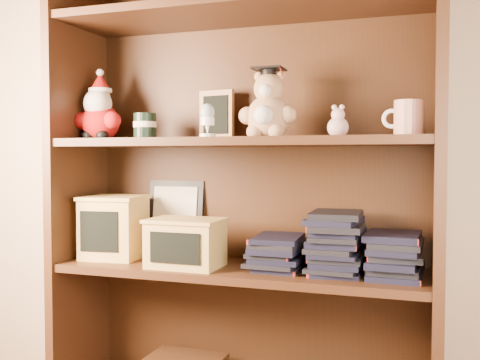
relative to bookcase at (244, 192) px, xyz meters
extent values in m
cube|color=#C0AA8B|center=(-0.19, 0.14, 0.47)|extent=(3.00, 0.04, 2.50)
cube|color=#3C2111|center=(-0.58, -0.05, 0.02)|extent=(0.03, 0.35, 1.60)
cube|color=#3C2111|center=(0.59, -0.05, 0.02)|extent=(0.03, 0.35, 1.60)
cube|color=#381F0F|center=(0.00, 0.11, 0.02)|extent=(1.20, 0.02, 1.60)
cube|color=#3C2111|center=(0.00, -0.05, 0.56)|extent=(1.14, 0.33, 0.02)
cube|color=#3C2111|center=(0.00, -0.05, -0.24)|extent=(1.14, 0.33, 0.02)
cube|color=#3C2111|center=(0.00, -0.05, 0.16)|extent=(1.14, 0.33, 0.02)
sphere|color=#A50F0F|center=(-0.50, -0.05, 0.23)|extent=(0.13, 0.13, 0.13)
sphere|color=#A50F0F|center=(-0.55, -0.07, 0.23)|extent=(0.06, 0.06, 0.06)
sphere|color=#A50F0F|center=(-0.44, -0.07, 0.23)|extent=(0.06, 0.06, 0.06)
sphere|color=black|center=(-0.52, -0.08, 0.18)|extent=(0.04, 0.04, 0.04)
sphere|color=black|center=(-0.47, -0.08, 0.18)|extent=(0.04, 0.04, 0.04)
sphere|color=white|center=(-0.50, -0.07, 0.29)|extent=(0.09, 0.09, 0.09)
sphere|color=#D8B293|center=(-0.50, -0.05, 0.31)|extent=(0.07, 0.07, 0.07)
cone|color=#A50F0F|center=(-0.50, -0.05, 0.37)|extent=(0.07, 0.07, 0.06)
sphere|color=white|center=(-0.50, -0.05, 0.40)|extent=(0.03, 0.03, 0.03)
cylinder|color=white|center=(-0.50, -0.05, 0.34)|extent=(0.08, 0.08, 0.01)
cylinder|color=black|center=(-0.33, -0.05, 0.21)|extent=(0.07, 0.07, 0.08)
cylinder|color=beige|center=(-0.33, -0.05, 0.22)|extent=(0.08, 0.08, 0.02)
cube|color=#9E7547|center=(-0.12, 0.06, 0.25)|extent=(0.13, 0.04, 0.16)
cube|color=black|center=(-0.12, 0.05, 0.25)|extent=(0.09, 0.02, 0.13)
cube|color=#9E7547|center=(-0.12, 0.09, 0.18)|extent=(0.06, 0.06, 0.01)
cylinder|color=white|center=(-0.08, -0.13, 0.18)|extent=(0.05, 0.05, 0.01)
cone|color=white|center=(-0.08, -0.13, 0.20)|extent=(0.02, 0.02, 0.03)
cylinder|color=white|center=(-0.08, -0.13, 0.22)|extent=(0.04, 0.04, 0.02)
ellipsoid|color=#A2B7C5|center=(-0.08, -0.13, 0.25)|extent=(0.04, 0.04, 0.05)
sphere|color=tan|center=(0.10, -0.05, 0.23)|extent=(0.13, 0.13, 0.13)
sphere|color=white|center=(0.10, -0.11, 0.24)|extent=(0.06, 0.06, 0.06)
sphere|color=tan|center=(0.03, -0.07, 0.24)|extent=(0.05, 0.05, 0.05)
sphere|color=tan|center=(0.16, -0.07, 0.24)|extent=(0.05, 0.05, 0.05)
sphere|color=tan|center=(0.06, -0.09, 0.19)|extent=(0.05, 0.05, 0.05)
sphere|color=tan|center=(0.13, -0.09, 0.19)|extent=(0.05, 0.05, 0.05)
sphere|color=tan|center=(0.10, -0.05, 0.32)|extent=(0.09, 0.09, 0.09)
sphere|color=white|center=(0.10, -0.09, 0.31)|extent=(0.04, 0.04, 0.04)
sphere|color=tan|center=(0.06, -0.04, 0.36)|extent=(0.03, 0.03, 0.03)
sphere|color=tan|center=(0.13, -0.04, 0.36)|extent=(0.03, 0.03, 0.03)
cylinder|color=black|center=(0.10, -0.05, 0.37)|extent=(0.04, 0.04, 0.02)
cube|color=black|center=(0.10, -0.05, 0.38)|extent=(0.09, 0.09, 0.01)
cylinder|color=#A50F0F|center=(0.14, -0.07, 0.37)|extent=(0.00, 0.04, 0.03)
sphere|color=#D5A9A5|center=(0.31, -0.05, 0.20)|extent=(0.06, 0.06, 0.06)
sphere|color=#D5A9A5|center=(0.31, -0.05, 0.24)|extent=(0.04, 0.04, 0.04)
sphere|color=#D5A9A5|center=(0.29, -0.05, 0.26)|extent=(0.02, 0.02, 0.02)
sphere|color=#D5A9A5|center=(0.32, -0.05, 0.26)|extent=(0.02, 0.02, 0.02)
cylinder|color=silver|center=(0.50, -0.05, 0.22)|extent=(0.08, 0.08, 0.10)
torus|color=white|center=(0.46, -0.05, 0.22)|extent=(0.06, 0.01, 0.06)
cube|color=black|center=(-0.29, 0.09, -0.10)|extent=(0.21, 0.05, 0.26)
cube|color=beige|center=(-0.29, 0.08, -0.10)|extent=(0.17, 0.03, 0.22)
cube|color=tan|center=(-0.45, -0.05, -0.13)|extent=(0.20, 0.20, 0.20)
cube|color=black|center=(-0.45, -0.14, -0.13)|extent=(0.13, 0.02, 0.13)
cube|color=tan|center=(-0.45, -0.05, -0.02)|extent=(0.21, 0.21, 0.01)
cube|color=tan|center=(-0.15, -0.12, -0.16)|extent=(0.22, 0.16, 0.14)
cube|color=black|center=(-0.15, -0.19, -0.16)|extent=(0.16, 0.01, 0.09)
cube|color=tan|center=(-0.15, -0.12, -0.08)|extent=(0.23, 0.17, 0.01)
cube|color=black|center=(0.12, -0.05, -0.22)|extent=(0.14, 0.20, 0.02)
cube|color=black|center=(0.12, -0.05, -0.20)|extent=(0.14, 0.20, 0.02)
cube|color=black|center=(0.12, -0.05, -0.19)|extent=(0.14, 0.20, 0.02)
cube|color=black|center=(0.12, -0.05, -0.17)|extent=(0.14, 0.20, 0.02)
cube|color=black|center=(0.12, -0.05, -0.16)|extent=(0.14, 0.20, 0.02)
cube|color=black|center=(0.12, -0.05, -0.14)|extent=(0.14, 0.20, 0.02)
cube|color=black|center=(0.12, -0.05, -0.12)|extent=(0.14, 0.20, 0.02)
cube|color=black|center=(0.30, -0.05, -0.22)|extent=(0.14, 0.20, 0.02)
cube|color=black|center=(0.30, -0.05, -0.20)|extent=(0.14, 0.20, 0.02)
cube|color=black|center=(0.30, -0.05, -0.19)|extent=(0.14, 0.20, 0.02)
cube|color=black|center=(0.30, -0.05, -0.17)|extent=(0.14, 0.20, 0.02)
cube|color=black|center=(0.30, -0.05, -0.16)|extent=(0.14, 0.20, 0.02)
cube|color=black|center=(0.30, -0.05, -0.14)|extent=(0.14, 0.20, 0.02)
cube|color=black|center=(0.30, -0.05, -0.12)|extent=(0.14, 0.20, 0.02)
cube|color=black|center=(0.30, -0.05, -0.11)|extent=(0.14, 0.20, 0.02)
cube|color=black|center=(0.30, -0.05, -0.09)|extent=(0.14, 0.20, 0.02)
cube|color=black|center=(0.30, -0.05, -0.08)|extent=(0.14, 0.20, 0.02)
cube|color=black|center=(0.30, -0.05, -0.06)|extent=(0.14, 0.20, 0.02)
cube|color=black|center=(0.30, -0.05, -0.04)|extent=(0.14, 0.20, 0.02)
cube|color=black|center=(0.47, -0.05, -0.22)|extent=(0.14, 0.20, 0.02)
cube|color=black|center=(0.47, -0.05, -0.20)|extent=(0.14, 0.20, 0.02)
cube|color=black|center=(0.47, -0.05, -0.19)|extent=(0.14, 0.20, 0.02)
cube|color=black|center=(0.47, -0.05, -0.17)|extent=(0.14, 0.20, 0.02)
cube|color=black|center=(0.47, -0.05, -0.16)|extent=(0.14, 0.20, 0.02)
cube|color=black|center=(0.47, -0.05, -0.14)|extent=(0.14, 0.20, 0.02)
cube|color=black|center=(0.47, -0.05, -0.12)|extent=(0.14, 0.20, 0.02)
camera|label=1|loc=(0.56, -1.70, 0.12)|focal=42.00mm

